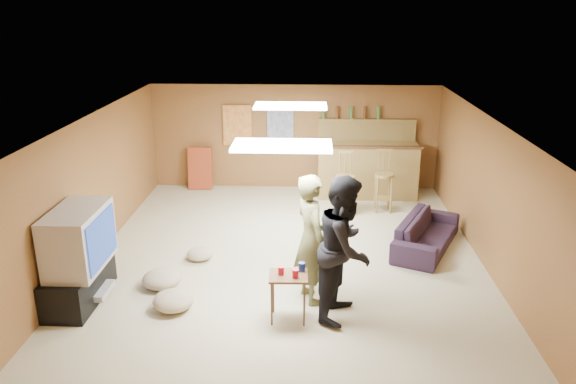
{
  "coord_description": "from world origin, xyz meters",
  "views": [
    {
      "loc": [
        0.35,
        -8.06,
        3.82
      ],
      "look_at": [
        0.0,
        0.2,
        1.0
      ],
      "focal_mm": 35.0,
      "sensor_mm": 36.0,
      "label": 1
    }
  ],
  "objects_px": {
    "tv_body": "(78,239)",
    "tray_table": "(288,297)",
    "person_olive": "(311,239)",
    "person_black": "(345,248)",
    "sofa": "(427,233)",
    "bar_counter": "(367,170)"
  },
  "relations": [
    {
      "from": "sofa",
      "to": "tray_table",
      "type": "distance_m",
      "value": 3.11
    },
    {
      "from": "sofa",
      "to": "tray_table",
      "type": "xyz_separation_m",
      "value": [
        -2.15,
        -2.25,
        0.05
      ]
    },
    {
      "from": "bar_counter",
      "to": "person_olive",
      "type": "xyz_separation_m",
      "value": [
        -1.13,
        -4.27,
        0.33
      ]
    },
    {
      "from": "tv_body",
      "to": "tray_table",
      "type": "relative_size",
      "value": 1.78
    },
    {
      "from": "tray_table",
      "to": "bar_counter",
      "type": "bearing_deg",
      "value": 73.65
    },
    {
      "from": "tv_body",
      "to": "person_black",
      "type": "bearing_deg",
      "value": -3.23
    },
    {
      "from": "tv_body",
      "to": "tray_table",
      "type": "distance_m",
      "value": 2.83
    },
    {
      "from": "tv_body",
      "to": "person_olive",
      "type": "bearing_deg",
      "value": 3.37
    },
    {
      "from": "person_olive",
      "to": "person_black",
      "type": "relative_size",
      "value": 0.95
    },
    {
      "from": "tv_body",
      "to": "tray_table",
      "type": "bearing_deg",
      "value": -7.35
    },
    {
      "from": "person_olive",
      "to": "tray_table",
      "type": "height_order",
      "value": "person_olive"
    },
    {
      "from": "bar_counter",
      "to": "person_olive",
      "type": "distance_m",
      "value": 4.43
    },
    {
      "from": "bar_counter",
      "to": "sofa",
      "type": "height_order",
      "value": "bar_counter"
    },
    {
      "from": "tv_body",
      "to": "bar_counter",
      "type": "distance_m",
      "value": 6.09
    },
    {
      "from": "tv_body",
      "to": "sofa",
      "type": "height_order",
      "value": "tv_body"
    },
    {
      "from": "person_black",
      "to": "person_olive",
      "type": "bearing_deg",
      "value": 67.14
    },
    {
      "from": "person_black",
      "to": "bar_counter",
      "type": "bearing_deg",
      "value": 9.81
    },
    {
      "from": "bar_counter",
      "to": "tray_table",
      "type": "distance_m",
      "value": 5.01
    },
    {
      "from": "bar_counter",
      "to": "tray_table",
      "type": "height_order",
      "value": "bar_counter"
    },
    {
      "from": "bar_counter",
      "to": "person_black",
      "type": "xyz_separation_m",
      "value": [
        -0.71,
        -4.64,
        0.38
      ]
    },
    {
      "from": "person_black",
      "to": "tv_body",
      "type": "bearing_deg",
      "value": 105.31
    },
    {
      "from": "person_olive",
      "to": "tray_table",
      "type": "distance_m",
      "value": 0.83
    }
  ]
}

